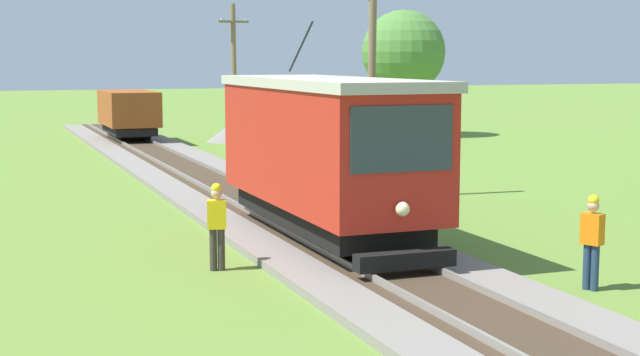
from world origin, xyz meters
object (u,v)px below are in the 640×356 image
at_px(red_tram, 325,150).
at_px(freight_car, 129,112).
at_px(gravel_pile, 235,131).
at_px(track_worker, 592,238).
at_px(tree_right_near, 403,52).
at_px(utility_pole_mid, 372,67).
at_px(utility_pole_far, 234,76).
at_px(second_worker, 217,222).

xyz_separation_m(red_tram, freight_car, (-0.00, 27.36, -0.64)).
distance_m(red_tram, gravel_pile, 27.07).
height_order(gravel_pile, track_worker, track_worker).
bearing_deg(tree_right_near, track_worker, -110.07).
xyz_separation_m(red_tram, utility_pole_mid, (3.84, 6.02, 1.80)).
distance_m(gravel_pile, tree_right_near, 10.33).
distance_m(freight_car, utility_pole_far, 7.34).
bearing_deg(red_tram, track_worker, -61.50).
xyz_separation_m(gravel_pile, tree_right_near, (9.50, -0.11, 4.05)).
distance_m(utility_pole_far, gravel_pile, 6.04).
relative_size(utility_pole_mid, gravel_pile, 2.60).
distance_m(red_tram, utility_pole_far, 21.78).
bearing_deg(track_worker, utility_pole_far, -115.61).
relative_size(second_worker, tree_right_near, 0.26).
bearing_deg(tree_right_near, red_tram, -119.27).
height_order(freight_car, utility_pole_far, utility_pole_far).
distance_m(gravel_pile, second_worker, 29.35).
relative_size(red_tram, gravel_pile, 2.85).
height_order(red_tram, utility_pole_mid, utility_pole_mid).
relative_size(red_tram, second_worker, 4.79).
bearing_deg(tree_right_near, utility_pole_mid, -118.27).
bearing_deg(red_tram, utility_pole_far, 79.83).
bearing_deg(utility_pole_mid, freight_car, 100.21).
xyz_separation_m(red_tram, utility_pole_far, (3.84, 21.41, 1.26)).
xyz_separation_m(utility_pole_far, second_worker, (-6.82, -23.07, -2.46)).
distance_m(red_tram, tree_right_near, 30.34).
distance_m(utility_pole_mid, utility_pole_far, 15.39).
height_order(utility_pole_mid, gravel_pile, utility_pole_mid).
distance_m(red_tram, track_worker, 6.56).
height_order(track_worker, tree_right_near, tree_right_near).
xyz_separation_m(gravel_pile, track_worker, (-2.21, -32.16, 0.45)).
distance_m(utility_pole_mid, second_worker, 10.71).
height_order(red_tram, tree_right_near, tree_right_near).
relative_size(utility_pole_mid, track_worker, 4.36).
xyz_separation_m(track_worker, second_worker, (-6.05, 4.01, 0.00)).
bearing_deg(red_tram, gravel_pile, 78.71).
distance_m(utility_pole_mid, gravel_pile, 20.81).
bearing_deg(utility_pole_far, track_worker, -91.62).
xyz_separation_m(track_worker, tree_right_near, (11.71, 32.05, 3.60)).
relative_size(freight_car, second_worker, 2.91).
bearing_deg(utility_pole_far, tree_right_near, 24.46).
distance_m(freight_car, utility_pole_mid, 21.82).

